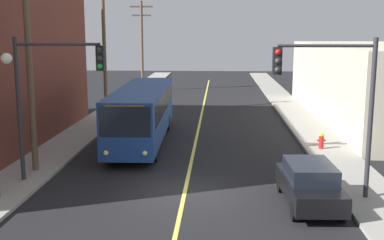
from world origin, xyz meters
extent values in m
plane|color=black|center=(0.00, 0.00, 0.00)|extent=(120.00, 120.00, 0.00)
cube|color=gray|center=(-7.25, 10.00, 0.07)|extent=(2.50, 90.00, 0.15)
cube|color=gray|center=(7.25, 10.00, 0.07)|extent=(2.50, 90.00, 0.15)
cube|color=#D8CC4C|center=(0.00, 15.00, 0.01)|extent=(0.16, 60.00, 0.01)
cube|color=black|center=(-8.54, 6.60, 1.60)|extent=(0.06, 14.41, 1.30)
cube|color=black|center=(-8.54, 6.60, 4.80)|extent=(0.06, 14.41, 1.30)
cube|color=black|center=(8.54, 17.10, 1.60)|extent=(0.06, 16.39, 1.30)
cube|color=navy|center=(-3.05, 8.68, 1.83)|extent=(2.86, 12.06, 2.75)
cube|color=black|center=(-2.90, 2.70, 2.35)|extent=(2.35, 0.14, 1.40)
cube|color=black|center=(-3.21, 14.66, 2.45)|extent=(2.30, 0.14, 1.10)
cube|color=black|center=(-4.31, 8.65, 2.35)|extent=(0.32, 10.20, 1.10)
cube|color=black|center=(-1.80, 8.71, 2.35)|extent=(0.32, 10.20, 1.10)
cube|color=orange|center=(-2.90, 2.71, 2.95)|extent=(1.79, 0.11, 0.30)
sphere|color=#F9D872|center=(-3.79, 2.64, 0.90)|extent=(0.24, 0.24, 0.24)
sphere|color=#F9D872|center=(-2.01, 2.69, 0.90)|extent=(0.24, 0.24, 0.24)
cylinder|color=black|center=(-4.07, 4.45, 0.50)|extent=(0.33, 1.01, 1.00)
cylinder|color=black|center=(-1.82, 4.51, 0.50)|extent=(0.33, 1.01, 1.00)
cylinder|color=black|center=(-4.27, 12.15, 0.50)|extent=(0.33, 1.01, 1.00)
cylinder|color=black|center=(-2.02, 12.21, 0.50)|extent=(0.33, 1.01, 1.00)
cube|color=black|center=(4.70, -1.15, 0.67)|extent=(1.96, 4.46, 0.70)
cube|color=black|center=(4.70, -1.15, 1.32)|extent=(1.71, 2.52, 0.60)
cylinder|color=black|center=(3.95, -2.67, 0.32)|extent=(0.24, 0.65, 0.64)
cylinder|color=black|center=(5.55, -2.62, 0.32)|extent=(0.24, 0.65, 0.64)
cylinder|color=black|center=(3.84, 0.32, 0.32)|extent=(0.24, 0.65, 0.64)
cylinder|color=black|center=(5.44, 0.38, 0.32)|extent=(0.24, 0.65, 0.64)
cylinder|color=brown|center=(-7.00, 2.39, 5.68)|extent=(0.28, 0.28, 11.06)
cylinder|color=brown|center=(-7.55, 18.68, 5.64)|extent=(0.28, 0.28, 10.98)
cylinder|color=brown|center=(-6.95, 33.25, 4.83)|extent=(0.28, 0.28, 9.37)
cube|color=#4C3D2D|center=(-6.95, 33.25, 8.92)|extent=(2.40, 0.16, 0.16)
cube|color=#4C3D2D|center=(-6.95, 33.25, 8.02)|extent=(2.00, 0.16, 0.16)
cylinder|color=#2D2D33|center=(-6.95, 0.91, 3.15)|extent=(0.18, 0.18, 6.00)
cylinder|color=#2D2D33|center=(-5.20, 0.91, 5.85)|extent=(3.50, 0.12, 0.12)
cube|color=black|center=(-3.45, 0.91, 5.30)|extent=(0.32, 0.36, 1.00)
sphere|color=#2D2D2D|center=(-3.45, 0.72, 5.62)|extent=(0.22, 0.22, 0.22)
sphere|color=#2D2D2D|center=(-3.45, 0.72, 5.30)|extent=(0.22, 0.22, 0.22)
sphere|color=green|center=(-3.45, 0.72, 4.98)|extent=(0.22, 0.22, 0.22)
cylinder|color=#2D2D33|center=(6.95, -0.52, 3.15)|extent=(0.18, 0.18, 6.00)
cylinder|color=#2D2D33|center=(5.20, -0.52, 5.85)|extent=(3.50, 0.12, 0.12)
cube|color=black|center=(3.45, -0.52, 5.30)|extent=(0.32, 0.36, 1.00)
sphere|color=red|center=(3.45, -0.71, 5.62)|extent=(0.22, 0.22, 0.22)
sphere|color=#2D2D2D|center=(3.45, -0.71, 5.30)|extent=(0.22, 0.22, 0.22)
sphere|color=#2D2D2D|center=(3.45, -0.71, 4.98)|extent=(0.22, 0.22, 0.22)
sphere|color=#EAE5C6|center=(-6.35, -1.31, 5.40)|extent=(0.40, 0.40, 0.40)
cylinder|color=red|center=(6.85, 7.14, 0.50)|extent=(0.26, 0.26, 0.70)
sphere|color=gold|center=(6.85, 7.14, 0.87)|extent=(0.24, 0.24, 0.24)
cylinder|color=red|center=(6.69, 7.14, 0.60)|extent=(0.12, 0.10, 0.10)
cylinder|color=red|center=(7.01, 7.14, 0.60)|extent=(0.12, 0.10, 0.10)
camera|label=1|loc=(1.33, -18.36, 6.37)|focal=45.00mm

